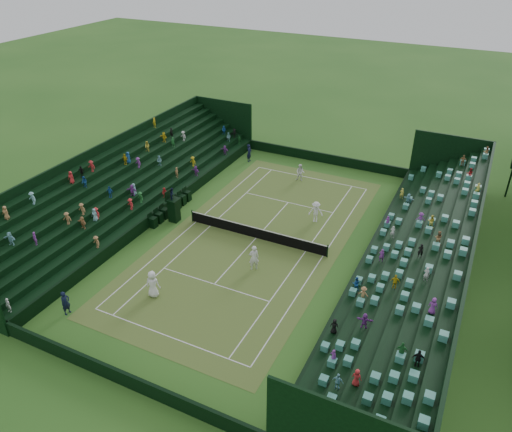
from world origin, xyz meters
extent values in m
plane|color=#295A1C|center=(0.00, 0.00, 0.00)|extent=(160.00, 160.00, 0.00)
cube|color=#417727|center=(0.00, 0.00, 0.01)|extent=(12.97, 26.77, 0.01)
cube|color=black|center=(0.00, 15.88, 0.50)|extent=(17.17, 0.20, 1.00)
cube|color=black|center=(0.00, -15.88, 0.50)|extent=(17.17, 0.20, 1.00)
cube|color=black|center=(8.48, 0.00, 0.50)|extent=(0.20, 31.77, 1.00)
cube|color=black|center=(-8.48, 0.00, 0.50)|extent=(0.20, 31.77, 1.00)
cube|color=black|center=(8.98, 0.00, 0.50)|extent=(0.80, 32.00, 1.00)
cube|color=black|center=(9.79, 0.00, 0.72)|extent=(0.80, 32.00, 1.45)
cube|color=black|center=(10.58, 0.00, 0.95)|extent=(0.80, 32.00, 1.90)
cube|color=black|center=(11.38, 0.00, 1.18)|extent=(0.80, 32.00, 2.35)
cube|color=black|center=(12.18, 0.00, 1.40)|extent=(0.80, 32.00, 2.80)
cube|color=black|center=(12.98, 0.00, 1.62)|extent=(0.80, 32.00, 3.25)
cube|color=black|center=(13.79, 0.00, 1.85)|extent=(0.80, 32.00, 3.70)
cube|color=black|center=(14.59, 0.00, 2.08)|extent=(0.80, 32.00, 4.15)
cube|color=black|center=(15.08, 0.00, 2.45)|extent=(0.20, 32.00, 4.90)
cube|color=black|center=(-8.98, 0.00, 0.50)|extent=(0.80, 32.00, 1.00)
cube|color=black|center=(-9.79, 0.00, 0.72)|extent=(0.80, 32.00, 1.45)
cube|color=black|center=(-10.58, 0.00, 0.95)|extent=(0.80, 32.00, 1.90)
cube|color=black|center=(-11.38, 0.00, 1.18)|extent=(0.80, 32.00, 2.35)
cube|color=black|center=(-12.18, 0.00, 1.40)|extent=(0.80, 32.00, 2.80)
cube|color=black|center=(-12.98, 0.00, 1.62)|extent=(0.80, 32.00, 3.25)
cube|color=black|center=(-13.79, 0.00, 1.85)|extent=(0.80, 32.00, 3.70)
cube|color=black|center=(-14.59, 0.00, 2.08)|extent=(0.80, 32.00, 4.15)
cube|color=black|center=(-15.08, 0.00, 2.45)|extent=(0.20, 32.00, 4.90)
cylinder|color=black|center=(-5.79, 0.00, 0.53)|extent=(0.10, 0.10, 1.06)
cylinder|color=black|center=(5.79, 0.00, 0.53)|extent=(0.10, 0.10, 1.06)
cube|color=black|center=(0.00, 0.00, 0.46)|extent=(11.57, 0.02, 0.86)
cube|color=white|center=(0.00, 0.00, 0.93)|extent=(11.57, 0.04, 0.07)
cylinder|color=black|center=(17.00, 16.00, 1.50)|extent=(0.16, 0.16, 3.00)
cube|color=black|center=(-7.16, -0.54, 0.96)|extent=(0.75, 0.75, 1.92)
cube|color=black|center=(-7.16, -0.54, 1.97)|extent=(0.96, 0.96, 0.11)
cube|color=black|center=(-7.54, -0.54, 2.35)|extent=(0.09, 0.96, 0.75)
imported|color=black|center=(-7.16, -0.54, 2.52)|extent=(0.54, 0.59, 0.99)
cube|color=black|center=(-8.13, -2.12, 0.43)|extent=(0.54, 0.54, 0.87)
cube|color=black|center=(-8.40, -2.12, 0.98)|extent=(0.07, 0.54, 0.54)
cube|color=black|center=(-8.13, -1.32, 0.43)|extent=(0.54, 0.54, 0.87)
cube|color=black|center=(-8.40, -1.32, 0.98)|extent=(0.07, 0.54, 0.54)
cube|color=black|center=(-8.13, -0.52, 0.43)|extent=(0.54, 0.54, 0.87)
cube|color=black|center=(-8.40, -0.52, 0.98)|extent=(0.07, 0.54, 0.54)
cube|color=black|center=(-8.13, 1.28, 0.43)|extent=(0.54, 0.54, 0.87)
cube|color=black|center=(-8.40, 1.28, 0.98)|extent=(0.07, 0.54, 0.54)
cube|color=black|center=(-8.13, 2.08, 0.43)|extent=(0.54, 0.54, 0.87)
cube|color=black|center=(-8.40, 2.08, 0.98)|extent=(0.07, 0.54, 0.54)
cube|color=black|center=(-8.13, 2.88, 0.43)|extent=(0.54, 0.54, 0.87)
cube|color=black|center=(-8.40, 2.88, 0.98)|extent=(0.07, 0.54, 0.54)
imported|color=white|center=(-2.93, -9.18, 0.97)|extent=(1.06, 0.81, 1.93)
imported|color=white|center=(1.63, -3.66, 0.97)|extent=(0.84, 0.82, 1.95)
imported|color=white|center=(-0.71, 10.93, 0.83)|extent=(0.88, 0.72, 1.66)
imported|color=white|center=(3.24, 4.42, 0.91)|extent=(1.30, 0.94, 1.81)
imported|color=black|center=(-7.07, 12.84, 0.92)|extent=(0.49, 0.70, 1.84)
imported|color=black|center=(-6.76, -12.94, 0.83)|extent=(0.45, 0.64, 1.65)
camera|label=1|loc=(14.31, -29.19, 20.99)|focal=35.00mm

